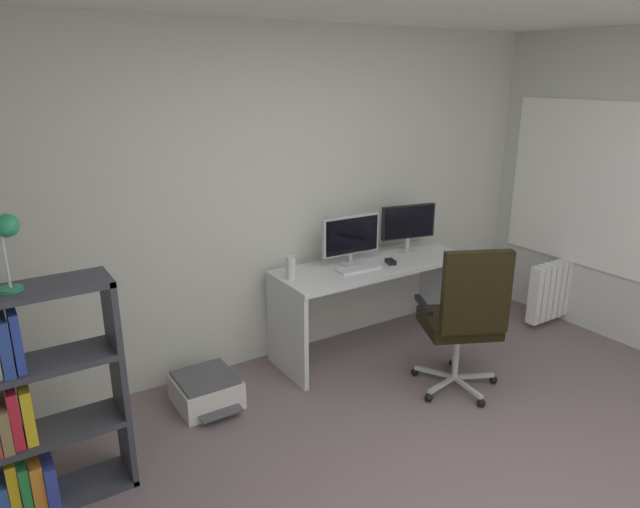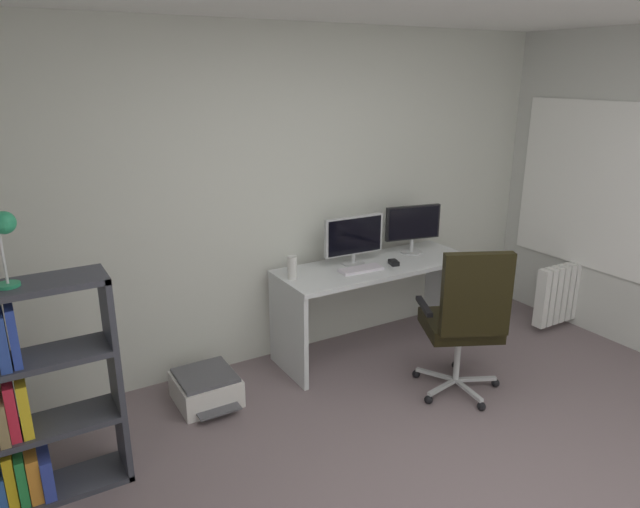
# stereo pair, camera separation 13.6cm
# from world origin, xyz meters

# --- Properties ---
(wall_back) EXTENTS (4.99, 0.10, 2.53)m
(wall_back) POSITION_xyz_m (0.00, 2.42, 1.26)
(wall_back) COLOR beige
(wall_back) RESTS_ON ground
(window_pane) EXTENTS (0.01, 1.24, 1.31)m
(window_pane) POSITION_xyz_m (2.49, 1.54, 1.27)
(window_pane) COLOR white
(window_frame) EXTENTS (0.02, 1.32, 1.39)m
(window_frame) POSITION_xyz_m (2.48, 1.54, 1.27)
(window_frame) COLOR white
(desk) EXTENTS (1.61, 0.58, 0.75)m
(desk) POSITION_xyz_m (0.65, 2.02, 0.56)
(desk) COLOR silver
(desk) RESTS_ON ground
(monitor_main) EXTENTS (0.50, 0.18, 0.38)m
(monitor_main) POSITION_xyz_m (0.49, 2.10, 0.96)
(monitor_main) COLOR #B2B5B7
(monitor_main) RESTS_ON desk
(monitor_secondary) EXTENTS (0.47, 0.18, 0.40)m
(monitor_secondary) POSITION_xyz_m (1.07, 2.10, 0.98)
(monitor_secondary) COLOR #B2B5B7
(monitor_secondary) RESTS_ON desk
(keyboard) EXTENTS (0.35, 0.15, 0.02)m
(keyboard) POSITION_xyz_m (0.45, 1.95, 0.76)
(keyboard) COLOR silver
(keyboard) RESTS_ON desk
(computer_mouse) EXTENTS (0.09, 0.11, 0.03)m
(computer_mouse) POSITION_xyz_m (0.75, 1.93, 0.76)
(computer_mouse) COLOR black
(computer_mouse) RESTS_ON desk
(desktop_speaker) EXTENTS (0.07, 0.07, 0.17)m
(desktop_speaker) POSITION_xyz_m (-0.08, 2.05, 0.83)
(desktop_speaker) COLOR silver
(desktop_speaker) RESTS_ON desk
(office_chair) EXTENTS (0.65, 0.67, 1.11)m
(office_chair) POSITION_xyz_m (0.75, 1.12, 0.61)
(office_chair) COLOR #B7BABC
(office_chair) RESTS_ON ground
(bookshelf) EXTENTS (0.78, 0.28, 1.21)m
(bookshelf) POSITION_xyz_m (-1.92, 1.53, 0.58)
(bookshelf) COLOR #353740
(bookshelf) RESTS_ON ground
(desk_lamp) EXTENTS (0.14, 0.11, 0.37)m
(desk_lamp) POSITION_xyz_m (-1.86, 1.53, 1.47)
(desk_lamp) COLOR #269260
(desk_lamp) RESTS_ON bookshelf
(printer) EXTENTS (0.41, 0.50, 0.21)m
(printer) POSITION_xyz_m (-0.81, 1.97, 0.10)
(printer) COLOR silver
(printer) RESTS_ON ground
(radiator) EXTENTS (0.71, 0.10, 0.52)m
(radiator) POSITION_xyz_m (2.39, 1.54, 0.32)
(radiator) COLOR white
(radiator) RESTS_ON ground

